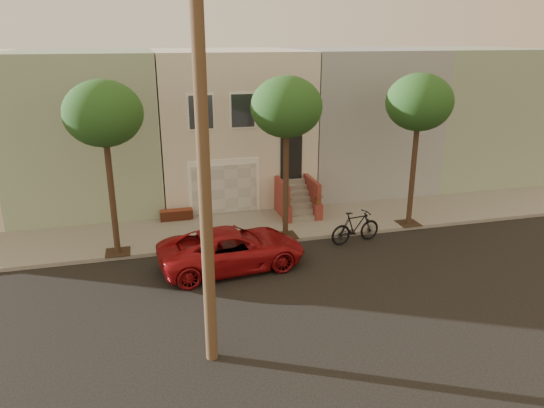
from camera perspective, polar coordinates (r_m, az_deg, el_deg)
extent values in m
plane|color=black|center=(16.78, 1.94, -9.26)|extent=(90.00, 90.00, 0.00)
cube|color=gray|center=(21.47, -2.12, -2.61)|extent=(40.00, 3.70, 0.15)
cube|color=beige|center=(26.10, -5.06, 9.30)|extent=(7.00, 8.00, 7.00)
cube|color=#95AB8A|center=(25.86, -20.23, 8.16)|extent=(6.50, 8.00, 7.00)
cube|color=#919499|center=(28.03, 8.97, 9.79)|extent=(6.50, 8.00, 7.00)
cube|color=#95AB8A|center=(31.18, 20.17, 9.77)|extent=(6.50, 8.00, 7.00)
cube|color=white|center=(22.62, -5.42, 1.99)|extent=(3.20, 0.12, 2.50)
cube|color=silver|center=(22.59, -5.39, 1.70)|extent=(2.90, 0.06, 2.20)
cube|color=gray|center=(21.28, -4.49, -2.61)|extent=(3.20, 3.70, 0.02)
cube|color=brown|center=(22.41, -10.76, -1.20)|extent=(1.40, 0.45, 0.44)
cube|color=black|center=(22.95, 2.19, 5.27)|extent=(1.00, 0.06, 2.00)
cube|color=#3F4751|center=(21.73, -8.05, 10.26)|extent=(1.00, 0.06, 1.40)
cube|color=white|center=(21.75, -8.06, 10.27)|extent=(1.15, 0.05, 1.55)
cube|color=#3F4751|center=(22.01, -3.32, 10.51)|extent=(1.00, 0.06, 1.40)
cube|color=white|center=(22.03, -3.33, 10.52)|extent=(1.15, 0.05, 1.55)
cube|color=#3F4751|center=(22.43, 1.27, 10.69)|extent=(1.00, 0.06, 1.40)
cube|color=white|center=(22.45, 1.25, 10.70)|extent=(1.15, 0.05, 1.55)
cube|color=gray|center=(21.98, 3.46, -1.63)|extent=(1.20, 0.28, 0.20)
cube|color=gray|center=(22.16, 3.25, -0.90)|extent=(1.20, 0.28, 0.20)
cube|color=gray|center=(22.35, 3.04, -0.18)|extent=(1.20, 0.28, 0.20)
cube|color=gray|center=(22.54, 2.84, 0.52)|extent=(1.20, 0.28, 0.20)
cube|color=gray|center=(22.73, 2.63, 1.21)|extent=(1.20, 0.28, 0.20)
cube|color=gray|center=(22.93, 2.43, 1.89)|extent=(1.20, 0.28, 0.20)
cube|color=gray|center=(23.13, 2.24, 2.56)|extent=(1.20, 0.28, 0.20)
cube|color=brown|center=(22.32, 1.12, 0.62)|extent=(0.18, 1.96, 1.60)
cube|color=brown|center=(22.72, 4.52, 0.90)|extent=(0.18, 1.96, 1.60)
cube|color=brown|center=(21.66, 1.75, -1.21)|extent=(0.35, 0.35, 0.70)
imported|color=#204D1B|center=(21.47, 1.76, 0.24)|extent=(0.40, 0.35, 0.45)
cube|color=brown|center=(22.08, 5.24, -0.89)|extent=(0.35, 0.35, 0.70)
imported|color=#204D1B|center=(21.89, 5.28, 0.53)|extent=(0.41, 0.35, 0.45)
cube|color=#2D2116|center=(19.70, -17.04, -5.22)|extent=(0.90, 0.90, 0.02)
cylinder|color=#352518|center=(18.98, -17.63, 0.58)|extent=(0.22, 0.22, 4.20)
ellipsoid|color=#204D1B|center=(18.32, -18.56, 9.69)|extent=(2.70, 2.57, 2.29)
cube|color=#2D2116|center=(20.36, 1.52, -3.57)|extent=(0.90, 0.90, 0.02)
cylinder|color=#352518|center=(19.67, 1.58, 2.09)|extent=(0.22, 0.22, 4.20)
ellipsoid|color=#204D1B|center=(19.03, 1.66, 10.93)|extent=(2.70, 2.57, 2.29)
cube|color=#2D2116|center=(22.43, 15.16, -2.11)|extent=(0.90, 0.90, 0.02)
cylinder|color=#352518|center=(21.80, 15.62, 3.05)|extent=(0.22, 0.22, 4.20)
ellipsoid|color=#204D1B|center=(21.22, 16.34, 11.01)|extent=(2.70, 2.57, 2.29)
cylinder|color=#462D20|center=(11.43, -7.73, 4.04)|extent=(0.30, 0.30, 10.00)
imported|color=maroon|center=(17.80, -4.52, -5.05)|extent=(5.40, 2.97, 1.43)
imported|color=black|center=(20.11, 9.44, -2.58)|extent=(2.26, 0.98, 1.31)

